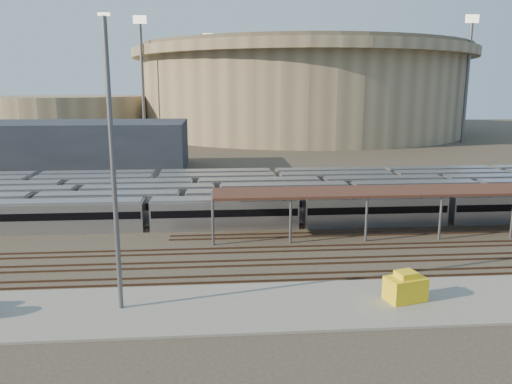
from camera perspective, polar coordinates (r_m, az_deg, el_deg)
The scene contains 13 objects.
ground at distance 54.76m, azimuth 3.54°, elevation -6.26°, with size 420.00×420.00×0.00m, color #383026.
apron at distance 40.32m, azimuth -0.60°, elevation -12.95°, with size 50.00×9.00×0.20m, color gray.
subway_trains at distance 72.32m, azimuth 3.33°, elevation -0.29°, with size 127.63×23.90×3.60m.
inspection_shed at distance 64.01m, azimuth 22.96°, elevation 0.09°, with size 60.30×6.00×5.30m.
empty_tracks at distance 50.06m, azimuth 4.36°, elevation -7.93°, with size 170.00×9.62×0.18m.
stadium at distance 194.24m, azimuth 5.12°, elevation 11.68°, with size 124.00×124.00×32.50m.
secondary_arena at distance 189.19m, azimuth -20.93°, elevation 8.08°, with size 56.00×56.00×14.00m, color gray.
service_building at distance 110.64m, azimuth -19.04°, elevation 5.00°, with size 42.00×20.00×10.00m, color #1E232D.
floodlight_0 at distance 163.09m, azimuth -12.87°, elevation 12.87°, with size 4.00×1.00×38.40m.
floodlight_2 at distance 170.23m, azimuth 23.02°, elevation 12.19°, with size 4.00×1.00×38.40m.
floodlight_3 at distance 211.54m, azimuth -5.43°, elevation 12.82°, with size 4.00×1.00×38.40m.
yard_light_pole at distance 38.11m, azimuth -16.03°, elevation 2.65°, with size 0.81×0.36×21.87m.
yellow_equipment at distance 42.56m, azimuth 16.70°, elevation -10.53°, with size 3.09×1.93×1.93m, color yellow.
Camera 1 is at (-7.54, -51.50, 17.03)m, focal length 35.00 mm.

